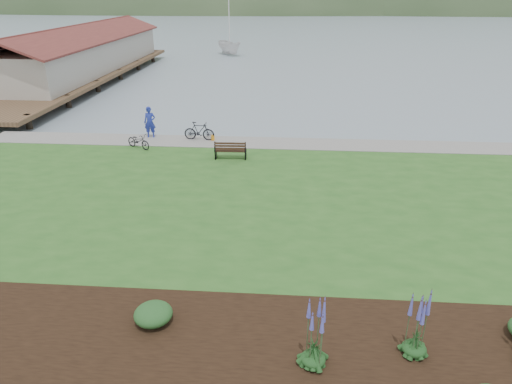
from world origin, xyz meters
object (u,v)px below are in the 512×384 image
Objects in this scene: person at (150,120)px; sailboat at (230,55)px; bicycle_a at (138,141)px; park_bench at (230,150)px.

sailboat reaches higher than person.
sailboat reaches higher than bicycle_a.
person is at bearing 26.46° from bicycle_a.
bicycle_a is 0.07× the size of sailboat.
park_bench is 0.07× the size of sailboat.
sailboat is at bearing 29.78° from bicycle_a.
person reaches higher than bicycle_a.
park_bench is 1.01× the size of bicycle_a.
sailboat is at bearing 95.60° from park_bench.
bicycle_a is at bearing -98.28° from person.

